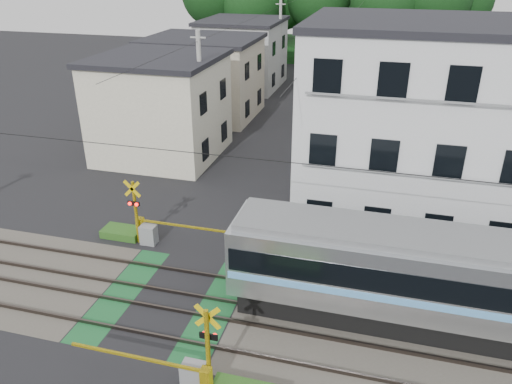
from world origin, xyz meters
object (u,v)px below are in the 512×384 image
(crossing_signal_near, at_px, (195,371))
(pedestrian, at_px, (298,103))
(apartment_block, at_px, (415,125))
(crossing_signal_far, at_px, (147,229))

(crossing_signal_near, distance_m, pedestrian, 28.88)
(apartment_block, bearing_deg, crossing_signal_near, -114.22)
(crossing_signal_far, bearing_deg, crossing_signal_near, -54.71)
(crossing_signal_near, relative_size, apartment_block, 0.46)
(crossing_signal_near, bearing_deg, crossing_signal_far, 125.29)
(crossing_signal_far, bearing_deg, apartment_block, 27.78)
(crossing_signal_near, distance_m, apartment_block, 14.95)
(pedestrian, bearing_deg, crossing_signal_near, 118.19)
(apartment_block, relative_size, pedestrian, 5.52)
(crossing_signal_far, distance_m, apartment_block, 13.14)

